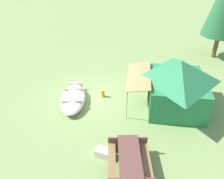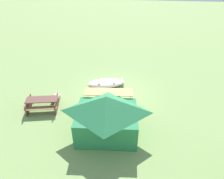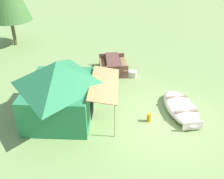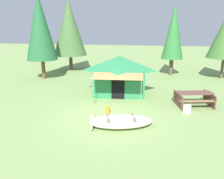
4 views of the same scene
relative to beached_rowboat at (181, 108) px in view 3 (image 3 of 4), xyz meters
The scene contains 6 objects.
ground_plane 1.31m from the beached_rowboat, 123.02° to the left, with size 80.00×80.00×0.00m, color #819F59.
beached_rowboat is the anchor object (origin of this frame).
canvas_cabin_tent 5.04m from the beached_rowboat, 98.39° to the left, with size 3.54×3.86×2.39m.
picnic_table 4.82m from the beached_rowboat, 42.37° to the left, with size 2.16×1.79×0.75m.
cooler_box 3.82m from the beached_rowboat, 35.99° to the left, with size 0.59×0.37×0.31m, color beige.
fuel_can 1.54m from the beached_rowboat, 120.80° to the left, with size 0.18×0.18×0.36m, color orange.
Camera 3 is at (-8.58, 0.74, 6.30)m, focal length 41.78 mm.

